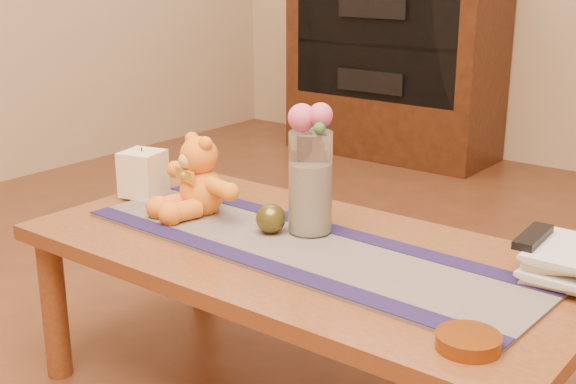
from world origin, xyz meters
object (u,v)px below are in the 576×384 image
Objects in this scene: pillar_candle at (143,173)px; glass_vase at (310,183)px; tv_remote at (533,237)px; book_bottom at (531,266)px; teddy_bear at (201,176)px; bronze_ball at (271,219)px; amber_dish at (468,341)px.

glass_vase is at bearing 4.59° from pillar_candle.
book_bottom is at bearing 90.00° from tv_remote.
teddy_bear is 1.89× the size of tv_remote.
glass_vase is 0.55m from tv_remote.
pillar_candle is 1.73× the size of bronze_ball.
bronze_ball is 0.63m from tv_remote.
amber_dish is at bearing -1.30° from teddy_bear.
tv_remote is at bearing 8.01° from pillar_candle.
glass_vase is 2.17× the size of amber_dish.
pillar_candle reaches higher than amber_dish.
pillar_candle is at bearing 177.61° from bronze_ball.
pillar_candle reaches higher than bronze_ball.
teddy_bear is 1.17× the size of glass_vase.
teddy_bear is 0.89m from book_bottom.
amber_dish is (0.65, -0.23, -0.03)m from bronze_ball.
bronze_ball is 0.34× the size of book_bottom.
book_bottom is at bearing 25.27° from teddy_bear.
amber_dish is (0.91, -0.25, -0.10)m from teddy_bear.
book_bottom is (0.53, 0.12, -0.13)m from glass_vase.
amber_dish reaches higher than book_bottom.
amber_dish is at bearing -12.49° from pillar_candle.
bronze_ball is (-0.07, -0.07, -0.09)m from glass_vase.
tv_remote is 1.33× the size of amber_dish.
teddy_bear reaches higher than bronze_ball.
glass_vase is 3.42× the size of bronze_ball.
pillar_candle is 1.12m from book_bottom.
book_bottom is at bearing 95.88° from amber_dish.
tv_remote reaches higher than book_bottom.
teddy_bear is at bearing -171.01° from glass_vase.
tv_remote is (0.00, -0.01, 0.07)m from book_bottom.
bronze_ball is 0.64m from book_bottom.
teddy_bear is 0.94m from amber_dish.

